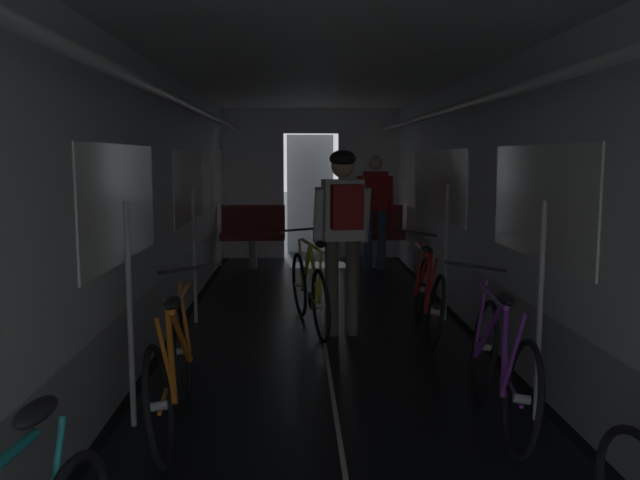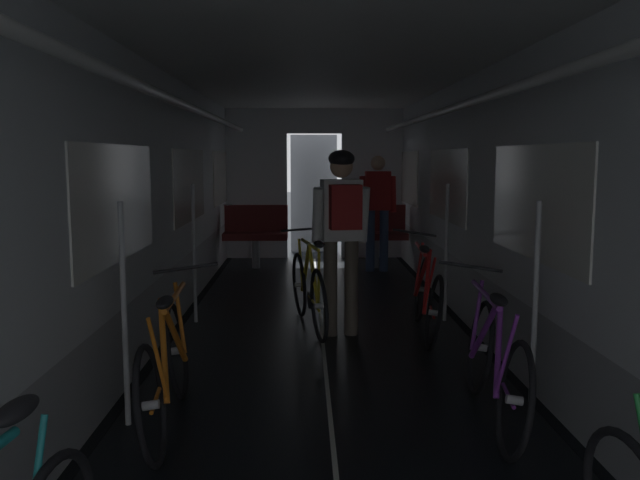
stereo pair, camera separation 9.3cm
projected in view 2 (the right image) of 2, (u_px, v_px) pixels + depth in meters
name	position (u px, v px, depth m)	size (l,w,h in m)	color
train_car_shell	(324.00, 153.00, 5.45)	(3.14, 12.34, 2.57)	black
bench_seat_far_left	(256.00, 230.00, 10.01)	(0.98, 0.51, 0.95)	gray
bench_seat_far_right	(374.00, 230.00, 10.05)	(0.98, 0.51, 0.95)	gray
bicycle_orange	(166.00, 367.00, 4.07)	(0.44, 1.69, 0.96)	black
bicycle_purple	(495.00, 363.00, 4.15)	(0.44, 1.70, 0.96)	black
bicycle_red	(427.00, 295.00, 6.20)	(0.44, 1.70, 0.96)	black
person_cyclist_aisle	(342.00, 222.00, 6.09)	(0.55, 0.43, 1.73)	brown
bicycle_yellow_in_aisle	(309.00, 290.00, 6.44)	(0.47, 1.67, 0.94)	black
person_standing_near_bench	(378.00, 205.00, 9.63)	(0.53, 0.23, 1.69)	#384C75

